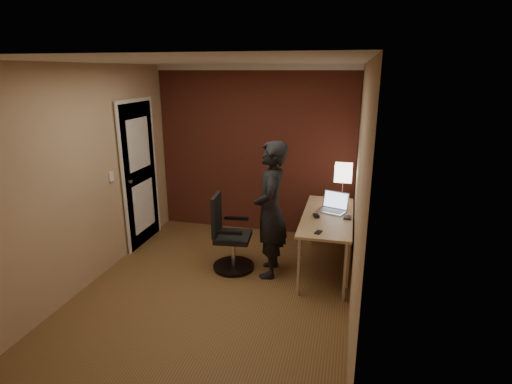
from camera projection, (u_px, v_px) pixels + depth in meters
room at (230, 148)px, 5.65m from camera, size 4.00×4.00×4.00m
desk at (333, 225)px, 4.88m from camera, size 0.60×1.50×0.73m
desk_lamp at (343, 173)px, 5.15m from camera, size 0.22×0.22×0.54m
laptop at (334, 206)px, 5.00m from camera, size 0.40×0.36×0.23m
mouse at (316, 216)px, 4.79m from camera, size 0.09×0.11×0.03m
phone at (318, 232)px, 4.33m from camera, size 0.09×0.13×0.01m
wallet at (347, 218)px, 4.75m from camera, size 0.09×0.11×0.02m
office_chair at (228, 238)px, 4.97m from camera, size 0.52×0.56×0.95m
person at (270, 210)px, 4.74m from camera, size 0.45×0.64×1.66m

